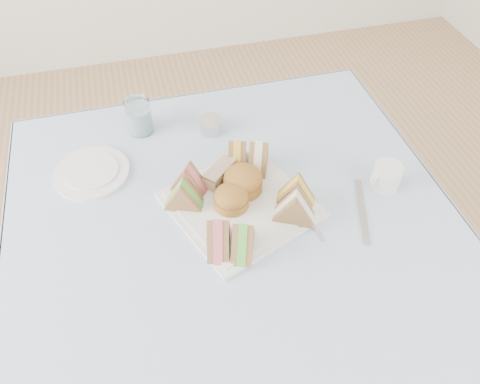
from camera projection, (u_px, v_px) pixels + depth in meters
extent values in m
plane|color=#9E7751|center=(237.00, 359.00, 1.61)|extent=(4.00, 4.00, 0.00)
cube|color=brown|center=(236.00, 305.00, 1.34)|extent=(0.90, 0.90, 0.74)
cube|color=#9AACC2|center=(235.00, 224.00, 1.06)|extent=(1.02, 1.02, 0.01)
cube|color=silver|center=(240.00, 205.00, 1.09)|extent=(0.38, 0.38, 0.01)
cylinder|color=#9F622C|center=(231.00, 198.00, 1.06)|extent=(0.10, 0.10, 0.05)
cylinder|color=#9F622C|center=(243.00, 180.00, 1.09)|extent=(0.13, 0.13, 0.06)
cube|color=tan|center=(220.00, 174.00, 1.12)|extent=(0.09, 0.09, 0.04)
cylinder|color=silver|center=(92.00, 172.00, 1.16)|extent=(0.24, 0.24, 0.01)
cylinder|color=white|center=(139.00, 116.00, 1.24)|extent=(0.07, 0.07, 0.10)
cylinder|color=#BDBDBE|center=(211.00, 126.00, 1.26)|extent=(0.09, 0.09, 0.04)
cube|color=#BDBDBE|center=(362.00, 211.00, 1.08)|extent=(0.08, 0.19, 0.00)
cube|color=#BDBDBE|center=(308.00, 216.00, 1.07)|extent=(0.02, 0.15, 0.00)
cylinder|color=silver|center=(386.00, 176.00, 1.12)|extent=(0.09, 0.09, 0.06)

